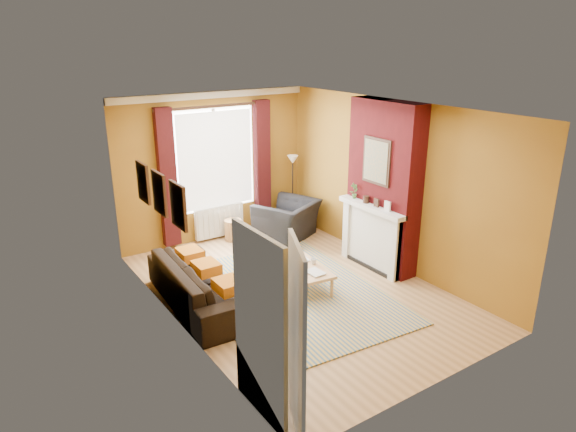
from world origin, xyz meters
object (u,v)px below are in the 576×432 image
object	(u,v)px
sofa	(200,284)
wicker_stool	(233,230)
armchair	(287,220)
floor_lamp	(293,171)
coffee_table	(303,268)

from	to	relation	value
sofa	wicker_stool	distance (m)	2.54
armchair	wicker_stool	bearing A→B (deg)	-51.13
armchair	wicker_stool	xyz separation A→B (m)	(-0.94, 0.46, -0.16)
sofa	floor_lamp	xyz separation A→B (m)	(2.97, 1.98, 0.85)
armchair	coffee_table	xyz separation A→B (m)	(-0.99, -1.91, -0.03)
armchair	wicker_stool	distance (m)	1.06
sofa	coffee_table	world-z (taller)	sofa
sofa	floor_lamp	size ratio (longest dim) A/B	1.52
coffee_table	sofa	bearing A→B (deg)	172.40
sofa	wicker_stool	world-z (taller)	sofa
coffee_table	floor_lamp	xyz separation A→B (m)	(1.43, 2.37, 0.85)
coffee_table	armchair	bearing A→B (deg)	69.50
armchair	floor_lamp	bearing A→B (deg)	-158.68
coffee_table	wicker_stool	world-z (taller)	wicker_stool
wicker_stool	sofa	bearing A→B (deg)	-128.69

